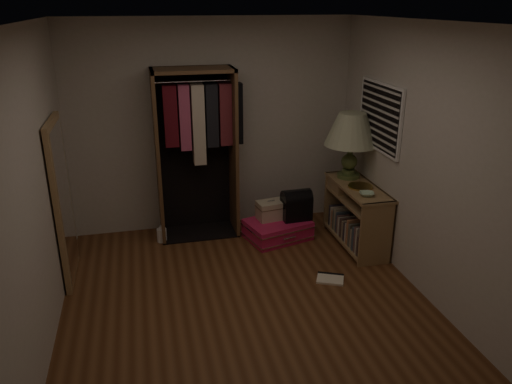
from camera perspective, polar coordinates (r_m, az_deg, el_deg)
ground at (r=4.94m, az=-0.86°, el=-12.90°), size 4.00×4.00×0.00m
room_walls at (r=4.34m, az=-0.12°, el=4.21°), size 3.52×4.02×2.60m
console_bookshelf at (r=6.07m, az=11.24°, el=-2.34°), size 0.42×1.12×0.75m
open_wardrobe at (r=6.01m, az=-6.57°, el=6.21°), size 1.03×0.50×2.05m
floor_mirror at (r=5.42m, az=-21.21°, el=-1.07°), size 0.06×0.80×1.70m
pink_suitcase at (r=6.18m, az=2.49°, el=-4.29°), size 0.88×0.73×0.23m
train_case at (r=6.15m, az=1.71°, el=-2.07°), size 0.37×0.28×0.24m
black_bag at (r=6.13m, az=4.64°, el=-1.38°), size 0.36×0.25×0.38m
table_lamp at (r=6.01m, az=10.85°, el=6.90°), size 0.70×0.70×0.79m
brass_tray at (r=5.87m, az=11.85°, el=0.64°), size 0.32×0.32×0.02m
ceramic_bowl at (r=5.62m, az=12.53°, el=-0.22°), size 0.20×0.20×0.04m
white_jug at (r=6.21m, az=-10.71°, el=-4.83°), size 0.13×0.13×0.21m
floor_book at (r=5.41m, az=8.49°, el=-9.70°), size 0.35×0.32×0.03m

